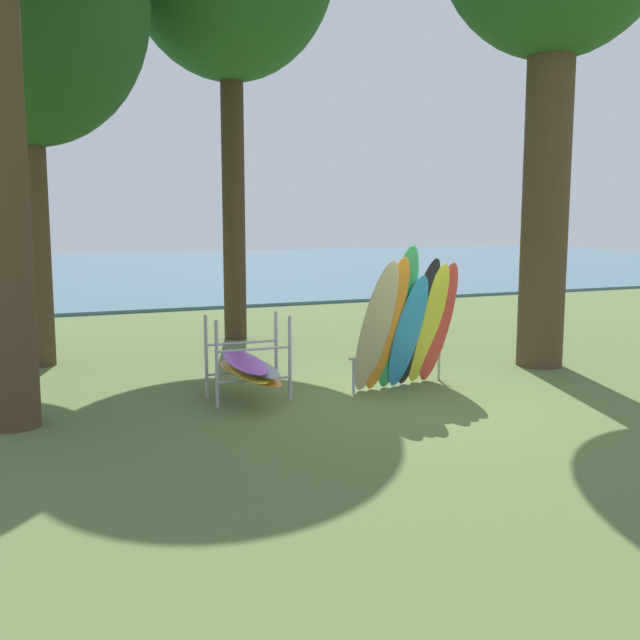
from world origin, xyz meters
TOP-DOWN VIEW (x-y plane):
  - ground_plane at (0.00, 0.00)m, footprint 80.00×80.00m
  - lake_water at (0.00, 29.83)m, footprint 80.00×36.00m
  - tree_mid_behind at (-4.81, 4.99)m, footprint 4.28×4.28m
  - leaning_board_pile at (0.34, 0.64)m, footprint 1.92×1.20m
  - board_storage_rack at (-2.10, 1.08)m, footprint 1.15×2.13m

SIDE VIEW (x-z plane):
  - ground_plane at x=0.00m, z-range 0.00..0.00m
  - lake_water at x=0.00m, z-range 0.00..0.10m
  - board_storage_rack at x=-2.10m, z-range -0.13..1.12m
  - leaning_board_pile at x=0.34m, z-range -0.12..2.17m
  - tree_mid_behind at x=-4.81m, z-range 1.90..10.71m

